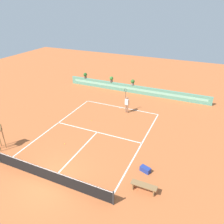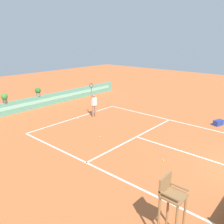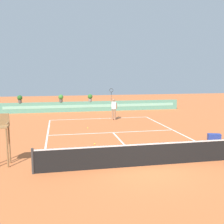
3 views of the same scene
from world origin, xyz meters
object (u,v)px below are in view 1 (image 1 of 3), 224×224
Objects in this scene: tennis_player at (127,103)px; tennis_ball_near_baseline at (64,144)px; bench_courtside at (144,186)px; gear_bag at (145,169)px; potted_plant_left at (111,79)px; potted_plant_far_left at (85,75)px; tennis_ball_mid_court at (92,120)px; potted_plant_centre at (133,82)px.

tennis_player is 7.80m from tennis_ball_near_baseline.
bench_courtside is 2.29× the size of gear_bag.
tennis_ball_near_baseline is (-6.84, 0.38, -0.15)m from gear_bag.
potted_plant_left and potted_plant_far_left have the same top height.
tennis_ball_near_baseline is (-7.23, 2.07, -0.34)m from bench_courtside.
potted_plant_far_left is (-3.83, 0.00, 0.00)m from potted_plant_left.
tennis_player reaches higher than tennis_ball_mid_court.
potted_plant_centre is at bearing 111.98° from bench_courtside.
potted_plant_far_left is at bearing 180.00° from potted_plant_left.
tennis_player reaches higher than gear_bag.
bench_courtside is at bearing -63.51° from tennis_player.
tennis_ball_mid_court is 8.55m from potted_plant_centre.
tennis_ball_mid_court is 10.11m from potted_plant_far_left.
potted_plant_centre is (1.28, 12.67, 1.38)m from tennis_ball_near_baseline.
bench_courtside is at bearing -68.02° from potted_plant_centre.
tennis_player is at bearing 119.10° from gear_bag.
bench_courtside is at bearing -41.83° from tennis_ball_mid_court.
gear_bag reaches higher than tennis_ball_mid_court.
tennis_ball_near_baseline is at bearing -82.89° from potted_plant_left.
potted_plant_centre is (-5.95, 14.74, 1.04)m from bench_courtside.
tennis_ball_near_baseline is 4.31m from tennis_ball_mid_court.
potted_plant_centre is at bearing 0.00° from potted_plant_far_left.
potted_plant_far_left is at bearing 146.03° from tennis_player.
tennis_player is 4.00m from tennis_ball_mid_court.
gear_bag is at bearing -60.90° from tennis_player.
potted_plant_centre is at bearing 103.41° from tennis_player.
tennis_player is 9.63m from potted_plant_far_left.
bench_courtside is 23.53× the size of tennis_ball_mid_court.
tennis_player is at bearing 116.49° from bench_courtside.
bench_courtside is at bearing -59.12° from potted_plant_left.
tennis_ball_near_baseline is at bearing -91.39° from tennis_ball_mid_court.
potted_plant_left reaches higher than tennis_ball_near_baseline.
bench_courtside is 10.48m from tennis_player.
tennis_ball_mid_court is 8.64m from potted_plant_left.
bench_courtside is 1.75m from gear_bag.
bench_courtside is 19.45m from potted_plant_far_left.
potted_plant_left is (-4.15, 5.38, 0.36)m from tennis_player.
potted_plant_left reaches higher than bench_courtside.
gear_bag is 14.23m from potted_plant_centre.
gear_bag is at bearing -57.17° from potted_plant_left.
potted_plant_centre is (6.70, 0.00, 0.00)m from potted_plant_far_left.
bench_courtside is at bearing -49.37° from potted_plant_far_left.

